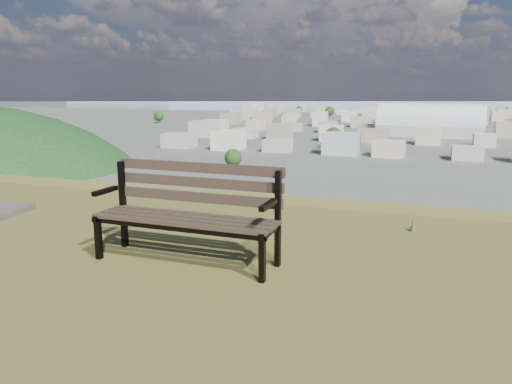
% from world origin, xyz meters
% --- Properties ---
extents(park_bench, '(1.79, 0.60, 0.93)m').
position_xyz_m(park_bench, '(0.40, 1.46, 25.52)').
color(park_bench, '#3A2A22').
rests_on(park_bench, hilltop_mesa).
extents(grass_tufts, '(12.49, 7.38, 0.28)m').
position_xyz_m(grass_tufts, '(0.44, -0.47, 25.11)').
color(grass_tufts, brown).
rests_on(grass_tufts, hilltop_mesa).
extents(arena, '(58.06, 27.83, 23.86)m').
position_xyz_m(arena, '(0.15, 295.16, 5.62)').
color(arena, beige).
rests_on(arena, ground).
extents(city_blocks, '(395.00, 361.00, 7.00)m').
position_xyz_m(city_blocks, '(0.00, 394.44, 3.50)').
color(city_blocks, beige).
rests_on(city_blocks, ground).
extents(city_trees, '(406.52, 387.20, 9.98)m').
position_xyz_m(city_trees, '(-26.39, 319.00, 4.83)').
color(city_trees, '#38271C').
rests_on(city_trees, ground).
extents(bay_water, '(2400.00, 700.00, 0.12)m').
position_xyz_m(bay_water, '(0.00, 900.00, 0.00)').
color(bay_water, '#8EA4B5').
rests_on(bay_water, ground).
extents(far_hills, '(2050.00, 340.00, 60.00)m').
position_xyz_m(far_hills, '(-60.92, 1402.93, 25.47)').
color(far_hills, '#A1ACC9').
rests_on(far_hills, ground).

